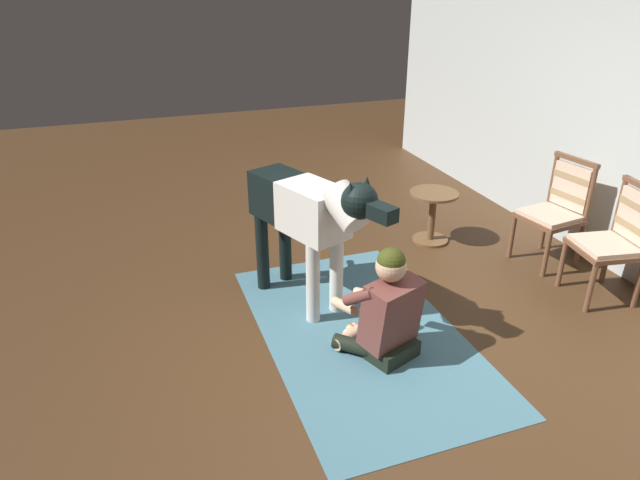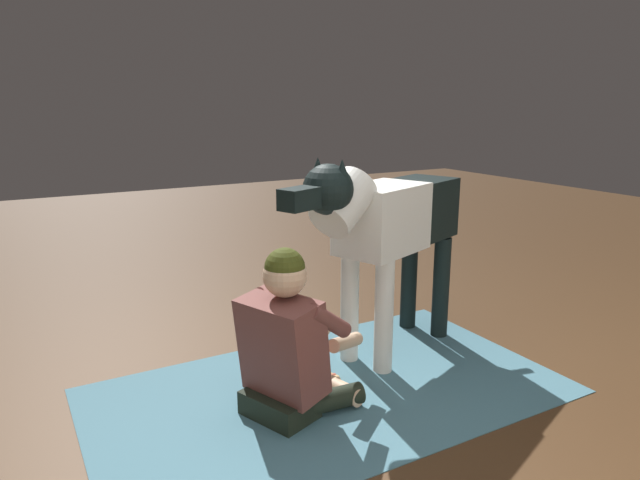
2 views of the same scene
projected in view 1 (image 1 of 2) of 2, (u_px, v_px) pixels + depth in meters
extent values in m
plane|color=#442C18|center=(378.00, 343.00, 4.18)|extent=(15.38, 15.38, 0.00)
cube|color=#436F7F|center=(361.00, 333.00, 4.29)|extent=(2.45, 1.41, 0.01)
cylinder|color=brown|center=(546.00, 255.00, 5.00)|extent=(0.04, 0.04, 0.42)
cylinder|color=brown|center=(512.00, 237.00, 5.33)|extent=(0.04, 0.04, 0.42)
cylinder|color=brown|center=(579.00, 246.00, 5.17)|extent=(0.04, 0.04, 0.42)
cylinder|color=brown|center=(544.00, 229.00, 5.51)|extent=(0.04, 0.04, 0.42)
cube|color=brown|center=(549.00, 218.00, 5.15)|extent=(0.52, 0.52, 0.04)
cube|color=beige|center=(550.00, 215.00, 5.14)|extent=(0.48, 0.48, 0.04)
cylinder|color=brown|center=(591.00, 193.00, 4.95)|extent=(0.04, 0.04, 0.52)
cylinder|color=brown|center=(553.00, 179.00, 5.29)|extent=(0.04, 0.04, 0.52)
cube|color=brown|center=(577.00, 160.00, 5.02)|extent=(0.46, 0.11, 0.04)
cube|color=beige|center=(571.00, 187.00, 5.12)|extent=(0.38, 0.10, 0.40)
cube|color=#9A7D57|center=(573.00, 177.00, 5.08)|extent=(0.39, 0.11, 0.06)
cube|color=#9A7D57|center=(569.00, 196.00, 5.16)|extent=(0.39, 0.11, 0.06)
cylinder|color=brown|center=(591.00, 289.00, 4.48)|extent=(0.04, 0.04, 0.42)
cylinder|color=brown|center=(562.00, 264.00, 4.85)|extent=(0.04, 0.04, 0.42)
cylinder|color=brown|center=(638.00, 284.00, 4.54)|extent=(0.04, 0.04, 0.42)
cylinder|color=brown|center=(606.00, 260.00, 4.91)|extent=(0.04, 0.04, 0.42)
cube|color=brown|center=(605.00, 249.00, 4.59)|extent=(0.53, 0.53, 0.04)
cube|color=beige|center=(606.00, 245.00, 4.58)|extent=(0.49, 0.49, 0.04)
cylinder|color=brown|center=(620.00, 206.00, 4.69)|extent=(0.04, 0.04, 0.52)
cube|color=beige|center=(636.00, 217.00, 4.51)|extent=(0.38, 0.11, 0.40)
cube|color=#9A7D57|center=(639.00, 206.00, 4.47)|extent=(0.39, 0.12, 0.06)
cube|color=#9A7D57|center=(633.00, 227.00, 4.55)|extent=(0.39, 0.12, 0.06)
cube|color=black|center=(392.00, 350.00, 4.01)|extent=(0.35, 0.40, 0.12)
cylinder|color=black|center=(360.00, 347.00, 4.02)|extent=(0.36, 0.36, 0.11)
cylinder|color=#D3AA87|center=(353.00, 335.00, 4.17)|extent=(0.24, 0.37, 0.09)
cylinder|color=black|center=(390.00, 331.00, 4.20)|extent=(0.41, 0.14, 0.11)
cylinder|color=#D3AA87|center=(369.00, 326.00, 4.27)|extent=(0.19, 0.37, 0.09)
cube|color=brown|center=(391.00, 313.00, 3.90)|extent=(0.40, 0.47, 0.50)
cylinder|color=brown|center=(360.00, 297.00, 3.83)|extent=(0.30, 0.18, 0.24)
cylinder|color=#D3AA87|center=(344.00, 306.00, 4.08)|extent=(0.28, 0.13, 0.12)
cylinder|color=brown|center=(395.00, 280.00, 4.03)|extent=(0.30, 0.18, 0.24)
cylinder|color=#D3AA87|center=(369.00, 294.00, 4.23)|extent=(0.27, 0.19, 0.12)
sphere|color=#D3AA87|center=(391.00, 267.00, 3.76)|extent=(0.21, 0.21, 0.21)
sphere|color=#393F13|center=(392.00, 262.00, 3.75)|extent=(0.19, 0.19, 0.19)
cylinder|color=silver|center=(336.00, 273.00, 4.46)|extent=(0.11, 0.11, 0.66)
cylinder|color=silver|center=(313.00, 283.00, 4.32)|extent=(0.11, 0.11, 0.66)
cylinder|color=black|center=(285.00, 245.00, 4.91)|extent=(0.11, 0.11, 0.66)
cylinder|color=black|center=(262.00, 253.00, 4.77)|extent=(0.11, 0.11, 0.66)
cube|color=silver|center=(313.00, 210.00, 4.26)|extent=(0.61, 0.50, 0.38)
cube|color=black|center=(281.00, 195.00, 4.53)|extent=(0.54, 0.46, 0.36)
cylinder|color=silver|center=(347.00, 207.00, 3.94)|extent=(0.44, 0.36, 0.36)
sphere|color=black|center=(360.00, 201.00, 3.82)|extent=(0.26, 0.26, 0.26)
cube|color=black|center=(382.00, 213.00, 3.68)|extent=(0.22, 0.18, 0.10)
cone|color=black|center=(367.00, 184.00, 3.84)|extent=(0.12, 0.12, 0.11)
cone|color=black|center=(350.00, 190.00, 3.75)|extent=(0.12, 0.12, 0.11)
cylinder|color=black|center=(263.00, 192.00, 4.72)|extent=(0.33, 0.16, 0.22)
cylinder|color=silver|center=(358.00, 335.00, 4.26)|extent=(0.24, 0.24, 0.01)
cylinder|color=#E0B475|center=(356.00, 333.00, 4.24)|extent=(0.18, 0.10, 0.05)
cylinder|color=#E0B475|center=(361.00, 331.00, 4.26)|extent=(0.18, 0.10, 0.05)
cylinder|color=#A84D39|center=(358.00, 331.00, 4.25)|extent=(0.19, 0.09, 0.04)
cylinder|color=brown|center=(432.00, 218.00, 5.64)|extent=(0.07, 0.07, 0.50)
cylinder|color=brown|center=(430.00, 240.00, 5.75)|extent=(0.36, 0.36, 0.02)
cylinder|color=brown|center=(434.00, 193.00, 5.53)|extent=(0.48, 0.48, 0.02)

